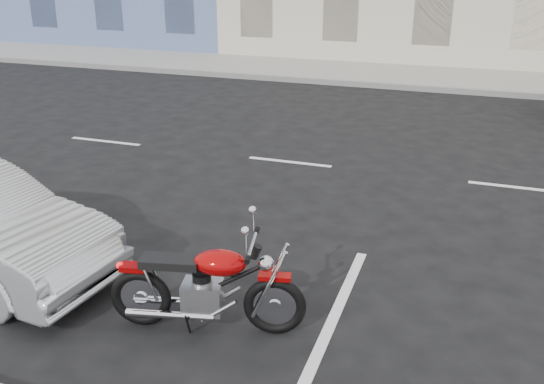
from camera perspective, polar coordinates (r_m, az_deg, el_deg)
The scene contains 4 objects.
ground at distance 10.94m, azimuth 11.73°, elevation 1.66°, with size 120.00×120.00×0.00m, color black.
sidewalk_far at distance 20.24m, azimuth 1.00°, elevation 11.58°, with size 80.00×3.40×0.15m, color gray.
curb_far at distance 18.66m, azimuth -0.66°, elevation 10.71°, with size 80.00×0.12×0.16m, color gray.
motorcycle at distance 6.19m, azimuth 0.50°, elevation -9.55°, with size 2.02×0.79×1.03m.
Camera 1 is at (1.19, -10.22, 3.70)m, focal length 40.00 mm.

